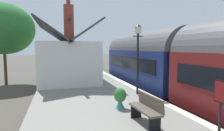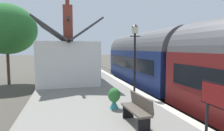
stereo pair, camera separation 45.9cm
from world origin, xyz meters
name	(u,v)px [view 1 (the left image)]	position (x,y,z in m)	size (l,w,h in m)	color
ground_plane	(136,93)	(0.00, 0.00, 0.00)	(160.00, 160.00, 0.00)	#4C473F
platform	(83,90)	(0.00, 3.73, 0.45)	(32.00, 5.46, 0.91)	gray
platform_edge_coping	(120,81)	(0.00, 1.18, 0.91)	(32.00, 0.36, 0.02)	beige
rail_near	(156,90)	(0.00, -1.62, 0.07)	(52.00, 0.08, 0.14)	gray
rail_far	(138,92)	(0.00, -0.18, 0.07)	(52.00, 0.08, 0.14)	gray
train	(184,67)	(-4.01, -0.90, 2.22)	(19.21, 2.73, 4.32)	black
station_building	(68,60)	(1.24, 4.62, 2.37)	(6.17, 3.91, 5.16)	white
bench_platform_end	(81,66)	(7.35, 2.97, 1.38)	(1.41, 0.46, 0.88)	brown
bench_by_lamp	(146,108)	(-7.37, 2.88, 1.38)	(1.42, 0.50, 0.88)	brown
planter_edge_far	(120,98)	(-5.74, 3.15, 1.32)	(0.46, 0.46, 0.78)	teal
planter_bench_right	(96,67)	(6.73, 1.51, 1.21)	(0.75, 0.32, 0.64)	teal
planter_bench_left	(84,65)	(10.48, 2.19, 1.17)	(0.98, 0.32, 0.56)	#9E5138
lamp_post_platform	(138,45)	(-3.84, 1.60, 3.31)	(0.32, 0.50, 3.42)	black
tree_mid_background	(3,29)	(5.86, 9.58, 4.79)	(4.64, 5.05, 6.95)	#4C3828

